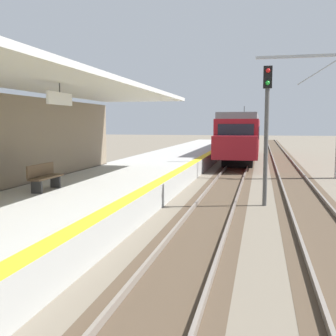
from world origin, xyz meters
name	(u,v)px	position (x,y,z in m)	size (l,w,h in m)	color
station_platform	(115,186)	(-2.50, 16.00, 0.45)	(5.00, 80.00, 0.91)	#A8A8A3
track_pair_nearest_platform	(227,185)	(1.90, 20.00, 0.05)	(2.34, 120.00, 0.16)	#4C3D2D
track_pair_middle	(298,188)	(5.30, 20.00, 0.05)	(2.34, 120.00, 0.16)	#4C3D2D
approaching_train	(242,135)	(1.90, 35.12, 2.18)	(2.93, 19.60, 4.76)	maroon
rail_signal_post	(267,121)	(3.70, 15.51, 3.19)	(0.32, 0.34, 5.20)	#4C4C4C
catenary_pylon_far_side	(336,115)	(7.60, 24.40, 3.60)	(5.00, 0.40, 7.50)	#9EA3A8
platform_bench	(44,176)	(-3.43, 11.92, 1.37)	(0.45, 1.60, 0.88)	brown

